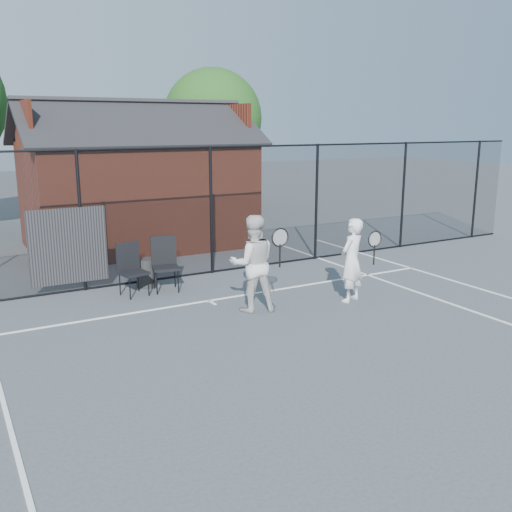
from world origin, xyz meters
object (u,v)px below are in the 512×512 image
chair_right (166,265)px  waste_bin (146,273)px  chair_left (134,271)px  clubhouse (137,191)px  player_back (253,263)px  player_front (352,260)px

chair_right → waste_bin: 0.62m
chair_left → chair_right: (0.70, 0.00, 0.03)m
chair_right → chair_left: bearing=-167.8°
clubhouse → player_back: bearing=-90.1°
clubhouse → chair_left: 5.30m
player_front → chair_right: 3.90m
clubhouse → waste_bin: (-1.27, -4.40, -1.29)m
waste_bin → player_front: bearing=-42.4°
player_back → chair_right: 2.31m
player_front → player_back: 2.06m
player_front → player_back: player_back is taller
player_back → chair_right: (-0.99, 2.05, -0.36)m
clubhouse → player_back: clubhouse is taller
player_front → player_back: bearing=168.0°
waste_bin → chair_left: bearing=-130.9°
clubhouse → chair_right: size_ratio=5.76×
clubhouse → chair_left: (-1.70, -4.90, -1.07)m
chair_right → waste_bin: size_ratio=1.79×
player_front → chair_left: 4.46m
player_back → waste_bin: bearing=116.1°
player_back → chair_right: player_back is taller
chair_right → player_back: bearing=-52.2°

